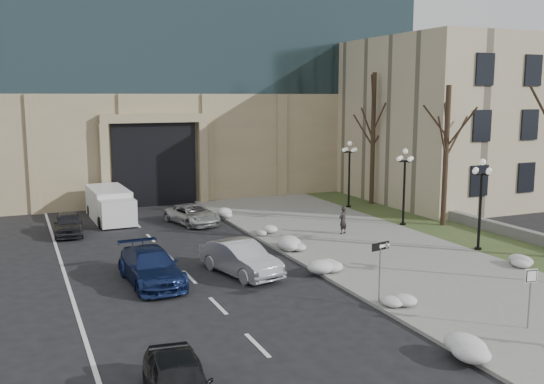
% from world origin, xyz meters
% --- Properties ---
extents(sidewalk, '(9.00, 40.00, 0.12)m').
position_xyz_m(sidewalk, '(3.50, 14.00, 0.06)').
color(sidewalk, gray).
rests_on(sidewalk, ground).
extents(curb, '(0.30, 40.00, 0.14)m').
position_xyz_m(curb, '(-1.00, 14.00, 0.07)').
color(curb, gray).
rests_on(curb, ground).
extents(grass_strip, '(4.00, 40.00, 0.10)m').
position_xyz_m(grass_strip, '(10.00, 14.00, 0.05)').
color(grass_strip, '#384824').
rests_on(grass_strip, ground).
extents(stone_wall, '(0.50, 30.00, 0.70)m').
position_xyz_m(stone_wall, '(12.00, 16.00, 0.35)').
color(stone_wall, slate).
rests_on(stone_wall, ground).
extents(classical_building, '(22.00, 18.12, 12.00)m').
position_xyz_m(classical_building, '(22.00, 27.98, 6.00)').
color(classical_building, '#B9AA8B').
rests_on(classical_building, ground).
extents(car_a, '(2.02, 4.15, 1.36)m').
position_xyz_m(car_a, '(-9.80, 3.14, 0.68)').
color(car_a, black).
rests_on(car_a, ground).
extents(car_b, '(2.68, 4.85, 1.51)m').
position_xyz_m(car_b, '(-4.30, 13.44, 0.76)').
color(car_b, '#B3B5BC').
rests_on(car_b, ground).
extents(car_c, '(2.30, 5.14, 1.46)m').
position_xyz_m(car_c, '(-8.21, 13.78, 0.73)').
color(car_c, navy).
rests_on(car_c, ground).
extents(car_d, '(3.01, 4.73, 1.22)m').
position_xyz_m(car_d, '(-3.32, 24.68, 0.61)').
color(car_d, '#B8B8B8').
rests_on(car_d, ground).
extents(car_e, '(1.83, 3.95, 1.31)m').
position_xyz_m(car_e, '(-10.63, 24.67, 0.65)').
color(car_e, '#29292D').
rests_on(car_e, ground).
extents(pedestrian, '(0.68, 0.58, 1.59)m').
position_xyz_m(pedestrian, '(3.66, 18.25, 0.91)').
color(pedestrian, black).
rests_on(pedestrian, sidewalk).
extents(box_truck, '(2.38, 6.31, 1.98)m').
position_xyz_m(box_truck, '(-7.77, 28.03, 0.96)').
color(box_truck, silver).
rests_on(box_truck, ground).
extents(one_way_sign, '(0.93, 0.32, 2.48)m').
position_xyz_m(one_way_sign, '(-0.75, 7.60, 2.05)').
color(one_way_sign, slate).
rests_on(one_way_sign, ground).
extents(keep_sign, '(0.47, 0.11, 2.18)m').
position_xyz_m(keep_sign, '(2.32, 3.45, 1.61)').
color(keep_sign, slate).
rests_on(keep_sign, ground).
extents(snow_clump_b, '(1.10, 1.60, 0.36)m').
position_xyz_m(snow_clump_b, '(-0.84, 2.51, 0.30)').
color(snow_clump_b, silver).
rests_on(snow_clump_b, sidewalk).
extents(snow_clump_c, '(1.10, 1.60, 0.36)m').
position_xyz_m(snow_clump_c, '(-0.42, 7.33, 0.30)').
color(snow_clump_c, silver).
rests_on(snow_clump_c, sidewalk).
extents(snow_clump_d, '(1.10, 1.60, 0.36)m').
position_xyz_m(snow_clump_d, '(-0.82, 11.95, 0.30)').
color(snow_clump_d, silver).
rests_on(snow_clump_d, sidewalk).
extents(snow_clump_e, '(1.10, 1.60, 0.36)m').
position_xyz_m(snow_clump_e, '(-0.63, 16.26, 0.30)').
color(snow_clump_e, silver).
rests_on(snow_clump_e, sidewalk).
extents(snow_clump_f, '(1.10, 1.60, 0.36)m').
position_xyz_m(snow_clump_f, '(-0.47, 19.95, 0.30)').
color(snow_clump_f, silver).
rests_on(snow_clump_f, sidewalk).
extents(snow_clump_g, '(1.10, 1.60, 0.36)m').
position_xyz_m(snow_clump_g, '(-0.64, 25.42, 0.30)').
color(snow_clump_g, silver).
rests_on(snow_clump_g, sidewalk).
extents(snow_clump_i, '(1.10, 1.60, 0.36)m').
position_xyz_m(snow_clump_i, '(7.74, 9.35, 0.30)').
color(snow_clump_i, silver).
rests_on(snow_clump_i, sidewalk).
extents(lamppost_b, '(1.18, 1.18, 4.76)m').
position_xyz_m(lamppost_b, '(8.30, 12.50, 3.07)').
color(lamppost_b, black).
rests_on(lamppost_b, ground).
extents(lamppost_c, '(1.18, 1.18, 4.76)m').
position_xyz_m(lamppost_c, '(8.30, 19.00, 3.07)').
color(lamppost_c, black).
rests_on(lamppost_c, ground).
extents(lamppost_d, '(1.18, 1.18, 4.76)m').
position_xyz_m(lamppost_d, '(8.30, 25.50, 3.07)').
color(lamppost_d, black).
rests_on(lamppost_d, ground).
extents(tree_mid, '(3.20, 3.20, 8.50)m').
position_xyz_m(tree_mid, '(10.50, 18.00, 5.50)').
color(tree_mid, black).
rests_on(tree_mid, ground).
extents(tree_far, '(3.20, 3.20, 9.50)m').
position_xyz_m(tree_far, '(10.50, 26.00, 6.15)').
color(tree_far, black).
rests_on(tree_far, ground).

